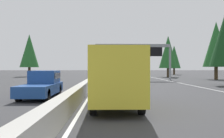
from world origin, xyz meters
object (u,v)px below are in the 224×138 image
object	(u,v)px
oncoming_near	(93,71)
sedan_far_center	(121,71)
bus_mid_center	(114,69)
sedan_distant_a	(127,72)
oncoming_far	(42,84)
minivan_distant_b	(118,71)
conifer_right_near	(216,44)
sign_gantry_overhead	(134,52)
sedan_far_right	(129,76)
conifer_right_far	(174,57)
conifer_right_mid	(168,52)
conifer_left_near	(29,51)
pickup_near_center	(121,72)
box_truck_far_left	(115,76)

from	to	relation	value
oncoming_near	sedan_far_center	bearing A→B (deg)	165.86
bus_mid_center	sedan_distant_a	bearing A→B (deg)	-168.59
sedan_far_center	oncoming_far	size ratio (longest dim) A/B	0.79
minivan_distant_b	oncoming_far	xyz separation A→B (m)	(-64.23, 8.49, -0.04)
oncoming_near	conifer_right_near	bearing A→B (deg)	32.29
oncoming_far	conifer_right_near	size ratio (longest dim) A/B	0.54
sign_gantry_overhead	sedan_far_right	xyz separation A→B (m)	(4.16, 0.43, -4.08)
sedan_far_right	conifer_right_far	xyz separation A→B (m)	(29.16, -16.63, 4.75)
conifer_right_near	conifer_right_far	distance (m)	30.59
sedan_far_center	conifer_right_mid	distance (m)	74.88
minivan_distant_b	conifer_left_near	bearing A→B (deg)	136.40
pickup_near_center	minivan_distant_b	bearing A→B (deg)	0.71
sedan_far_right	minivan_distant_b	xyz separation A→B (m)	(38.05, 0.16, 0.27)
sedan_far_center	minivan_distant_b	bearing A→B (deg)	175.36
bus_mid_center	oncoming_near	bearing A→B (deg)	165.21
pickup_near_center	oncoming_near	xyz separation A→B (m)	(11.00, 8.47, 0.00)
sedan_far_right	pickup_near_center	distance (m)	25.34
minivan_distant_b	sedan_far_center	world-z (taller)	minivan_distant_b
sign_gantry_overhead	bus_mid_center	size ratio (longest dim) A/B	1.10
oncoming_near	conifer_left_near	world-z (taller)	conifer_left_near
pickup_near_center	conifer_right_near	world-z (taller)	conifer_right_near
bus_mid_center	conifer_right_mid	size ratio (longest dim) A/B	1.24
sedan_far_right	oncoming_near	bearing A→B (deg)	13.12
conifer_left_near	sedan_distant_a	bearing A→B (deg)	-38.78
pickup_near_center	bus_mid_center	bearing A→B (deg)	0.51
box_truck_far_left	conifer_right_near	size ratio (longest dim) A/B	0.83
sedan_distant_a	oncoming_far	bearing A→B (deg)	170.49
conifer_right_far	sedan_far_right	bearing A→B (deg)	150.30
sedan_far_right	pickup_near_center	world-z (taller)	pickup_near_center
oncoming_near	conifer_right_far	distance (m)	26.50
sign_gantry_overhead	conifer_right_far	xyz separation A→B (m)	(33.32, -16.20, 0.67)
sedan_far_center	sign_gantry_overhead	bearing A→B (deg)	177.96
oncoming_far	sedan_far_center	bearing A→B (deg)	173.68
sedan_far_right	minivan_distant_b	size ratio (longest dim) A/B	0.88
sedan_far_right	minivan_distant_b	distance (m)	38.05
pickup_near_center	oncoming_near	distance (m)	13.88
sedan_far_center	oncoming_far	distance (m)	111.06
bus_mid_center	conifer_right_near	distance (m)	70.34
sedan_far_right	minivan_distant_b	world-z (taller)	minivan_distant_b
sedan_distant_a	conifer_right_far	size ratio (longest dim) A/B	0.49
sedan_far_right	conifer_right_mid	bearing A→B (deg)	-44.98
bus_mid_center	conifer_right_near	xyz separation A→B (m)	(-68.40, -15.74, 4.53)
bus_mid_center	sedan_far_center	size ratio (longest dim) A/B	2.61
minivan_distant_b	oncoming_near	xyz separation A→B (m)	(-1.71, 8.31, -0.04)
sedan_far_right	pickup_near_center	bearing A→B (deg)	0.01
sign_gantry_overhead	oncoming_near	xyz separation A→B (m)	(40.50, 8.91, -3.85)
pickup_near_center	oncoming_far	size ratio (longest dim) A/B	1.00
sign_gantry_overhead	bus_mid_center	xyz separation A→B (m)	(71.16, 0.81, -3.05)
sedan_distant_a	conifer_left_near	world-z (taller)	conifer_left_near
pickup_near_center	oncoming_near	world-z (taller)	same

